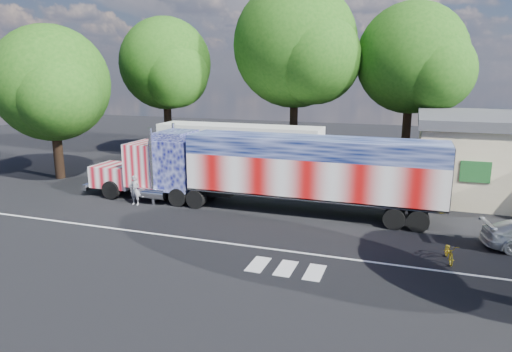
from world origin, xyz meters
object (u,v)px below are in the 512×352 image
(woman, at_px, (135,190))
(tree_n_mid, at_px, (297,46))
(bicycle, at_px, (449,252))
(semi_truck, at_px, (266,169))
(coach_bus, at_px, (239,149))
(tree_ne_a, at_px, (414,59))
(tree_nw_a, at_px, (167,64))
(tree_w_a, at_px, (52,84))

(woman, distance_m, tree_n_mid, 19.55)
(tree_n_mid, bearing_deg, bicycle, -58.73)
(semi_truck, height_order, woman, semi_truck)
(tree_n_mid, bearing_deg, semi_truck, -82.24)
(coach_bus, height_order, tree_ne_a, tree_ne_a)
(coach_bus, bearing_deg, tree_nw_a, 154.41)
(coach_bus, bearing_deg, bicycle, -42.00)
(semi_truck, xyz_separation_m, woman, (-7.73, -1.78, -1.49))
(woman, distance_m, tree_ne_a, 24.12)
(semi_truck, bearing_deg, tree_n_mid, 97.76)
(semi_truck, relative_size, tree_ne_a, 1.64)
(coach_bus, height_order, tree_n_mid, tree_n_mid)
(semi_truck, distance_m, coach_bus, 9.90)
(coach_bus, bearing_deg, tree_w_a, -153.09)
(tree_ne_a, bearing_deg, coach_bus, -151.96)
(coach_bus, xyz_separation_m, tree_w_a, (-12.06, -6.12, 5.03))
(semi_truck, bearing_deg, tree_ne_a, 63.79)
(bicycle, relative_size, tree_nw_a, 0.12)
(woman, distance_m, bicycle, 17.68)
(semi_truck, relative_size, woman, 12.05)
(bicycle, distance_m, tree_n_mid, 24.46)
(bicycle, xyz_separation_m, tree_w_a, (-26.74, 7.10, 6.58))
(coach_bus, bearing_deg, semi_truck, -59.73)
(coach_bus, relative_size, bicycle, 8.29)
(tree_w_a, bearing_deg, semi_truck, -8.08)
(coach_bus, xyz_separation_m, tree_nw_a, (-8.50, 4.07, 6.55))
(tree_n_mid, xyz_separation_m, tree_nw_a, (-11.50, -1.94, -1.48))
(tree_nw_a, relative_size, tree_ne_a, 0.95)
(semi_truck, height_order, tree_w_a, tree_w_a)
(woman, distance_m, tree_w_a, 11.89)
(bicycle, relative_size, tree_ne_a, 0.12)
(tree_n_mid, bearing_deg, woman, -109.39)
(bicycle, bearing_deg, tree_nw_a, 136.91)
(coach_bus, relative_size, woman, 7.20)
(bicycle, height_order, tree_ne_a, tree_ne_a)
(tree_w_a, bearing_deg, bicycle, -14.87)
(tree_n_mid, bearing_deg, coach_bus, -116.54)
(bicycle, bearing_deg, tree_n_mid, 114.90)
(tree_nw_a, bearing_deg, coach_bus, -25.59)
(bicycle, xyz_separation_m, tree_n_mid, (-11.68, 19.23, 9.58))
(woman, bearing_deg, tree_n_mid, 73.64)
(coach_bus, xyz_separation_m, bicycle, (14.68, -13.22, -1.56))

